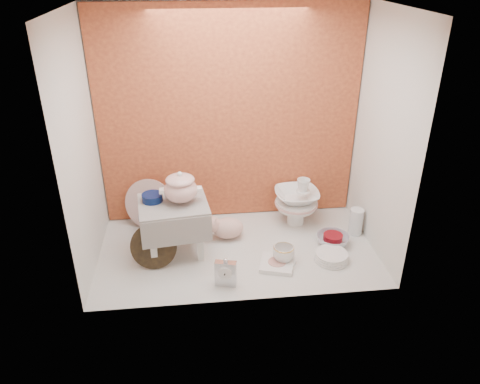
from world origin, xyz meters
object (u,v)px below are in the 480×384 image
object	(u,v)px
dinner_plate_stack	(331,257)
crystal_bowl	(333,240)
soup_tureen	(180,187)
blue_white_vase	(156,213)
mantel_clock	(226,272)
floral_platter	(149,204)
step_stool	(175,228)
porcelain_tower	(296,201)
plush_pig	(228,228)
gold_rim_teacup	(283,254)

from	to	relation	value
dinner_plate_stack	crystal_bowl	size ratio (longest dim) A/B	0.99
soup_tureen	blue_white_vase	xyz separation A→B (m)	(-0.20, 0.30, -0.35)
soup_tureen	mantel_clock	xyz separation A→B (m)	(0.24, -0.38, -0.38)
soup_tureen	floral_platter	size ratio (longest dim) A/B	0.69
crystal_bowl	step_stool	bearing A→B (deg)	178.73
soup_tureen	porcelain_tower	bearing A→B (deg)	18.50
dinner_plate_stack	mantel_clock	bearing A→B (deg)	-166.31
porcelain_tower	mantel_clock	bearing A→B (deg)	-130.70
plush_pig	crystal_bowl	world-z (taller)	plush_pig
gold_rim_teacup	crystal_bowl	world-z (taller)	gold_rim_teacup
plush_pig	gold_rim_teacup	distance (m)	0.46
soup_tureen	floral_platter	bearing A→B (deg)	124.40
blue_white_vase	plush_pig	bearing A→B (deg)	-19.65
step_stool	mantel_clock	world-z (taller)	step_stool
step_stool	floral_platter	size ratio (longest dim) A/B	1.18
blue_white_vase	dinner_plate_stack	bearing A→B (deg)	-24.65
blue_white_vase	crystal_bowl	xyz separation A→B (m)	(1.19, -0.33, -0.09)
mantel_clock	dinner_plate_stack	size ratio (longest dim) A/B	0.85
blue_white_vase	porcelain_tower	world-z (taller)	porcelain_tower
mantel_clock	dinner_plate_stack	xyz separation A→B (m)	(0.69, 0.17, -0.06)
mantel_clock	porcelain_tower	distance (m)	0.87
floral_platter	mantel_clock	world-z (taller)	floral_platter
step_stool	blue_white_vase	distance (m)	0.35
plush_pig	crystal_bowl	size ratio (longest dim) A/B	1.24
gold_rim_teacup	blue_white_vase	bearing A→B (deg)	148.59
floral_platter	plush_pig	size ratio (longest dim) A/B	1.32
step_stool	porcelain_tower	size ratio (longest dim) A/B	1.20
dinner_plate_stack	porcelain_tower	xyz separation A→B (m)	(-0.13, 0.49, 0.15)
soup_tureen	mantel_clock	world-z (taller)	soup_tureen
step_stool	dinner_plate_stack	size ratio (longest dim) A/B	1.96
floral_platter	mantel_clock	distance (m)	0.88
dinner_plate_stack	porcelain_tower	size ratio (longest dim) A/B	0.61
porcelain_tower	crystal_bowl	bearing A→B (deg)	-57.84
gold_rim_teacup	mantel_clock	bearing A→B (deg)	-154.01
floral_platter	dinner_plate_stack	world-z (taller)	floral_platter
gold_rim_teacup	soup_tureen	bearing A→B (deg)	162.27
mantel_clock	plush_pig	distance (m)	0.51
soup_tureen	floral_platter	distance (m)	0.51
floral_platter	porcelain_tower	world-z (taller)	porcelain_tower
blue_white_vase	crystal_bowl	distance (m)	1.24
crystal_bowl	blue_white_vase	bearing A→B (deg)	164.32
crystal_bowl	porcelain_tower	xyz separation A→B (m)	(-0.19, 0.30, 0.14)
crystal_bowl	dinner_plate_stack	bearing A→B (deg)	-108.66
plush_pig	crystal_bowl	distance (m)	0.71
dinner_plate_stack	blue_white_vase	bearing A→B (deg)	155.35
soup_tureen	floral_platter	world-z (taller)	soup_tureen
floral_platter	blue_white_vase	xyz separation A→B (m)	(0.04, -0.05, -0.05)
step_stool	blue_white_vase	size ratio (longest dim) A/B	1.69
blue_white_vase	crystal_bowl	bearing A→B (deg)	-15.68
gold_rim_teacup	crystal_bowl	xyz separation A→B (m)	(0.37, 0.17, -0.03)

